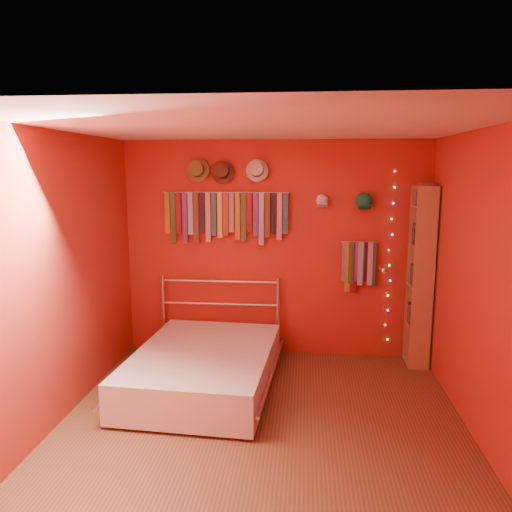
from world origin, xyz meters
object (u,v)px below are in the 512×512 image
(bookshelf, at_px, (424,276))
(bed, at_px, (204,368))
(tie_rack, at_px, (225,214))
(reading_lamp, at_px, (383,270))

(bookshelf, relative_size, bed, 1.02)
(tie_rack, relative_size, bookshelf, 0.72)
(tie_rack, xyz_separation_m, bed, (-0.07, -1.01, -1.44))
(bookshelf, height_order, bed, bookshelf)
(bookshelf, distance_m, bed, 2.58)
(reading_lamp, xyz_separation_m, bed, (-1.85, -0.82, -0.87))
(tie_rack, relative_size, reading_lamp, 4.33)
(reading_lamp, relative_size, bookshelf, 0.17)
(tie_rack, distance_m, reading_lamp, 1.88)
(reading_lamp, distance_m, bookshelf, 0.46)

